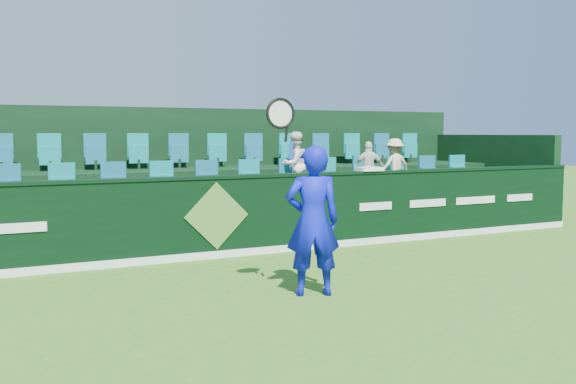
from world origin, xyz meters
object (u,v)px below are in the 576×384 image
spectator_middle (369,168)px  spectator_right (394,166)px  tennis_player (312,220)px  spectator_left (295,165)px  drinks_bottle (394,163)px  towel (370,169)px

spectator_middle → spectator_right: (0.63, 0.00, 0.03)m
spectator_right → tennis_player: bearing=42.0°
spectator_left → spectator_right: 2.34m
spectator_middle → drinks_bottle: 1.14m
towel → spectator_right: bearing=39.5°
tennis_player → spectator_left: tennis_player is taller
tennis_player → spectator_right: (4.13, 4.01, 0.41)m
spectator_right → drinks_bottle: spectator_right is taller
tennis_player → spectator_right: tennis_player is taller
spectator_middle → spectator_right: spectator_right is taller
spectator_right → towel: size_ratio=2.50×
spectator_middle → drinks_bottle: (-0.18, -1.12, 0.14)m
spectator_middle → towel: spectator_middle is taller
spectator_left → towel: size_ratio=2.80×
towel → tennis_player: bearing=-133.8°
spectator_left → spectator_right: (2.34, 0.00, -0.07)m
tennis_player → spectator_middle: (3.49, 4.01, 0.38)m
spectator_left → spectator_right: spectator_left is taller
towel → spectator_middle: bearing=57.0°
tennis_player → towel: tennis_player is taller
spectator_left → drinks_bottle: bearing=128.1°
spectator_middle → drinks_bottle: spectator_middle is taller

